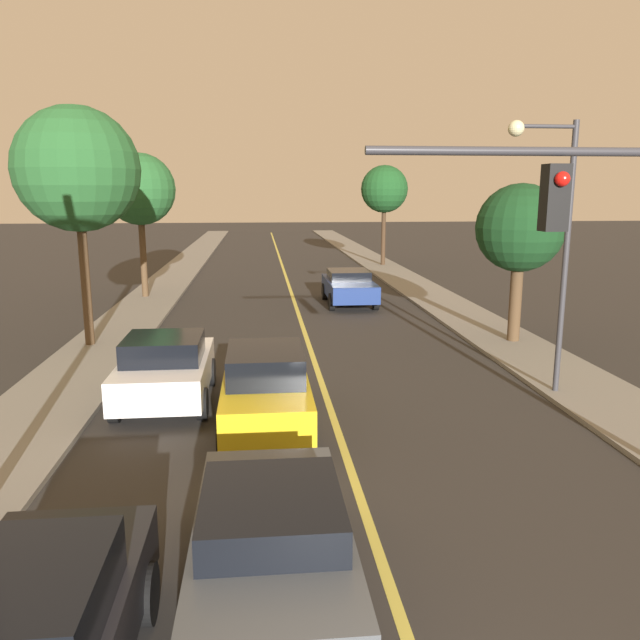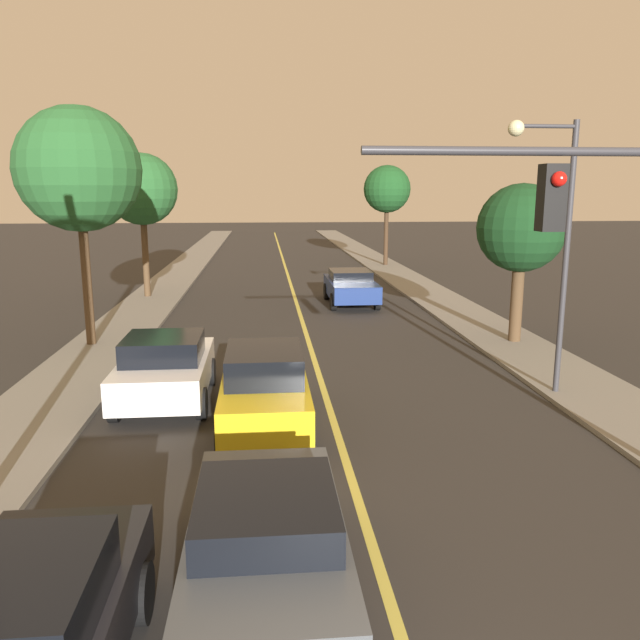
{
  "view_description": "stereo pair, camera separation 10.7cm",
  "coord_description": "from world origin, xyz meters",
  "px_view_note": "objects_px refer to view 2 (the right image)",
  "views": [
    {
      "loc": [
        -1.56,
        -2.86,
        4.89
      ],
      "look_at": [
        0.0,
        13.01,
        1.6
      ],
      "focal_mm": 35.0,
      "sensor_mm": 36.0,
      "label": 1
    },
    {
      "loc": [
        -1.46,
        -2.88,
        4.89
      ],
      "look_at": [
        0.0,
        13.01,
        1.6
      ],
      "focal_mm": 35.0,
      "sensor_mm": 36.0,
      "label": 2
    }
  ],
  "objects_px": {
    "car_near_lane_front": "(267,539)",
    "streetlamp_right": "(552,220)",
    "car_outer_lane_front": "(17,639)",
    "tree_right_far": "(387,189)",
    "tree_right_near": "(521,229)",
    "tree_left_far": "(142,190)",
    "car_far_oncoming": "(351,286)",
    "car_near_lane_second": "(265,387)",
    "tree_left_near": "(78,170)",
    "car_outer_lane_second": "(165,368)"
  },
  "relations": [
    {
      "from": "car_near_lane_front",
      "to": "streetlamp_right",
      "type": "bearing_deg",
      "value": 46.86
    },
    {
      "from": "car_near_lane_second",
      "to": "car_near_lane_front",
      "type": "bearing_deg",
      "value": -90.0
    },
    {
      "from": "tree_left_far",
      "to": "tree_right_near",
      "type": "distance_m",
      "value": 16.97
    },
    {
      "from": "car_outer_lane_front",
      "to": "streetlamp_right",
      "type": "distance_m",
      "value": 12.97
    },
    {
      "from": "car_outer_lane_second",
      "to": "tree_right_near",
      "type": "relative_size",
      "value": 0.79
    },
    {
      "from": "car_near_lane_front",
      "to": "car_outer_lane_second",
      "type": "bearing_deg",
      "value": 107.16
    },
    {
      "from": "car_near_lane_front",
      "to": "car_outer_lane_second",
      "type": "distance_m",
      "value": 7.84
    },
    {
      "from": "car_near_lane_front",
      "to": "tree_left_far",
      "type": "distance_m",
      "value": 23.49
    },
    {
      "from": "tree_left_far",
      "to": "tree_right_far",
      "type": "height_order",
      "value": "tree_left_far"
    },
    {
      "from": "car_outer_lane_front",
      "to": "tree_right_far",
      "type": "height_order",
      "value": "tree_right_far"
    },
    {
      "from": "streetlamp_right",
      "to": "car_near_lane_front",
      "type": "bearing_deg",
      "value": -133.14
    },
    {
      "from": "streetlamp_right",
      "to": "tree_left_near",
      "type": "xyz_separation_m",
      "value": [
        -12.19,
        6.0,
        1.29
      ]
    },
    {
      "from": "car_near_lane_second",
      "to": "tree_left_far",
      "type": "height_order",
      "value": "tree_left_far"
    },
    {
      "from": "tree_left_near",
      "to": "car_far_oncoming",
      "type": "bearing_deg",
      "value": 36.63
    },
    {
      "from": "tree_left_near",
      "to": "tree_right_near",
      "type": "bearing_deg",
      "value": -3.44
    },
    {
      "from": "car_outer_lane_second",
      "to": "tree_left_near",
      "type": "distance_m",
      "value": 8.0
    },
    {
      "from": "streetlamp_right",
      "to": "tree_left_near",
      "type": "bearing_deg",
      "value": 153.8
    },
    {
      "from": "car_outer_lane_front",
      "to": "car_outer_lane_second",
      "type": "distance_m",
      "value": 9.06
    },
    {
      "from": "car_outer_lane_second",
      "to": "tree_left_far",
      "type": "relative_size",
      "value": 0.61
    },
    {
      "from": "car_outer_lane_front",
      "to": "tree_left_near",
      "type": "relative_size",
      "value": 0.55
    },
    {
      "from": "car_far_oncoming",
      "to": "car_near_lane_second",
      "type": "bearing_deg",
      "value": 75.01
    },
    {
      "from": "car_outer_lane_second",
      "to": "streetlamp_right",
      "type": "relative_size",
      "value": 0.63
    },
    {
      "from": "tree_left_near",
      "to": "car_outer_lane_second",
      "type": "bearing_deg",
      "value": -60.45
    },
    {
      "from": "car_far_oncoming",
      "to": "streetlamp_right",
      "type": "distance_m",
      "value": 13.69
    },
    {
      "from": "car_near_lane_front",
      "to": "tree_right_near",
      "type": "relative_size",
      "value": 0.83
    },
    {
      "from": "car_far_oncoming",
      "to": "tree_left_far",
      "type": "bearing_deg",
      "value": -14.61
    },
    {
      "from": "car_near_lane_front",
      "to": "streetlamp_right",
      "type": "height_order",
      "value": "streetlamp_right"
    },
    {
      "from": "car_outer_lane_front",
      "to": "streetlamp_right",
      "type": "height_order",
      "value": "streetlamp_right"
    },
    {
      "from": "car_near_lane_front",
      "to": "car_near_lane_second",
      "type": "relative_size",
      "value": 0.91
    },
    {
      "from": "car_outer_lane_front",
      "to": "car_far_oncoming",
      "type": "bearing_deg",
      "value": 74.13
    },
    {
      "from": "car_near_lane_front",
      "to": "car_outer_lane_second",
      "type": "relative_size",
      "value": 1.05
    },
    {
      "from": "car_outer_lane_second",
      "to": "tree_left_near",
      "type": "relative_size",
      "value": 0.54
    },
    {
      "from": "car_near_lane_front",
      "to": "tree_right_near",
      "type": "bearing_deg",
      "value": 56.48
    },
    {
      "from": "car_outer_lane_front",
      "to": "tree_right_near",
      "type": "xyz_separation_m",
      "value": [
        10.46,
        13.87,
        2.9
      ]
    },
    {
      "from": "car_near_lane_front",
      "to": "car_outer_lane_front",
      "type": "distance_m",
      "value": 2.8
    },
    {
      "from": "car_outer_lane_front",
      "to": "tree_left_far",
      "type": "bearing_deg",
      "value": 97.27
    },
    {
      "from": "car_near_lane_second",
      "to": "tree_right_far",
      "type": "xyz_separation_m",
      "value": [
        8.15,
        28.29,
        4.17
      ]
    },
    {
      "from": "car_outer_lane_front",
      "to": "tree_right_far",
      "type": "relative_size",
      "value": 0.62
    },
    {
      "from": "car_near_lane_second",
      "to": "car_far_oncoming",
      "type": "xyz_separation_m",
      "value": [
        3.84,
        14.33,
        -0.05
      ]
    },
    {
      "from": "car_near_lane_second",
      "to": "streetlamp_right",
      "type": "distance_m",
      "value": 7.61
    },
    {
      "from": "car_near_lane_second",
      "to": "tree_left_far",
      "type": "relative_size",
      "value": 0.71
    },
    {
      "from": "tree_right_near",
      "to": "car_outer_lane_front",
      "type": "bearing_deg",
      "value": -127.02
    },
    {
      "from": "streetlamp_right",
      "to": "tree_left_far",
      "type": "height_order",
      "value": "tree_left_far"
    },
    {
      "from": "tree_left_near",
      "to": "tree_right_far",
      "type": "relative_size",
      "value": 1.13
    },
    {
      "from": "tree_right_far",
      "to": "tree_left_near",
      "type": "bearing_deg",
      "value": -123.15
    },
    {
      "from": "car_near_lane_second",
      "to": "car_outer_lane_front",
      "type": "bearing_deg",
      "value": -107.57
    },
    {
      "from": "car_near_lane_front",
      "to": "car_far_oncoming",
      "type": "height_order",
      "value": "car_far_oncoming"
    },
    {
      "from": "tree_left_near",
      "to": "tree_right_near",
      "type": "distance_m",
      "value": 13.8
    },
    {
      "from": "car_outer_lane_front",
      "to": "tree_left_far",
      "type": "relative_size",
      "value": 0.62
    },
    {
      "from": "car_near_lane_front",
      "to": "car_outer_lane_front",
      "type": "height_order",
      "value": "car_outer_lane_front"
    }
  ]
}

